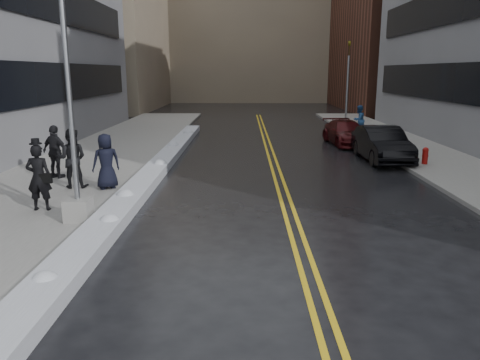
{
  "coord_description": "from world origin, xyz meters",
  "views": [
    {
      "loc": [
        1.16,
        -10.02,
        4.07
      ],
      "look_at": [
        1.05,
        1.88,
        1.3
      ],
      "focal_mm": 35.0,
      "sensor_mm": 36.0,
      "label": 1
    }
  ],
  "objects_px": {
    "fire_hydrant": "(425,155)",
    "pedestrian_c": "(106,161)",
    "car_maroon": "(346,133)",
    "lamppost": "(72,132)",
    "pedestrian_b": "(72,158)",
    "pedestrian_fedora": "(39,178)",
    "pedestrian_d": "(56,152)",
    "pedestrian_east": "(359,120)",
    "car_black": "(382,144)",
    "traffic_signal": "(348,81)"
  },
  "relations": [
    {
      "from": "lamppost",
      "to": "pedestrian_d",
      "type": "bearing_deg",
      "value": 116.74
    },
    {
      "from": "traffic_signal",
      "to": "pedestrian_b",
      "type": "xyz_separation_m",
      "value": [
        -13.24,
        -18.33,
        -2.24
      ]
    },
    {
      "from": "lamppost",
      "to": "pedestrian_c",
      "type": "height_order",
      "value": "lamppost"
    },
    {
      "from": "pedestrian_b",
      "to": "pedestrian_d",
      "type": "distance_m",
      "value": 1.86
    },
    {
      "from": "fire_hydrant",
      "to": "pedestrian_east",
      "type": "xyz_separation_m",
      "value": [
        -0.53,
        9.89,
        0.52
      ]
    },
    {
      "from": "fire_hydrant",
      "to": "car_black",
      "type": "distance_m",
      "value": 2.07
    },
    {
      "from": "traffic_signal",
      "to": "fire_hydrant",
      "type": "bearing_deg",
      "value": -87.95
    },
    {
      "from": "pedestrian_c",
      "to": "pedestrian_d",
      "type": "relative_size",
      "value": 0.95
    },
    {
      "from": "fire_hydrant",
      "to": "pedestrian_c",
      "type": "xyz_separation_m",
      "value": [
        -12.53,
        -4.48,
        0.55
      ]
    },
    {
      "from": "lamppost",
      "to": "pedestrian_b",
      "type": "relative_size",
      "value": 3.75
    },
    {
      "from": "pedestrian_fedora",
      "to": "lamppost",
      "type": "bearing_deg",
      "value": 142.38
    },
    {
      "from": "car_black",
      "to": "pedestrian_east",
      "type": "bearing_deg",
      "value": 82.34
    },
    {
      "from": "car_black",
      "to": "pedestrian_b",
      "type": "bearing_deg",
      "value": -156.09
    },
    {
      "from": "lamppost",
      "to": "pedestrian_d",
      "type": "xyz_separation_m",
      "value": [
        -2.59,
        5.14,
        -1.39
      ]
    },
    {
      "from": "pedestrian_b",
      "to": "fire_hydrant",
      "type": "bearing_deg",
      "value": -165.72
    },
    {
      "from": "pedestrian_c",
      "to": "pedestrian_d",
      "type": "height_order",
      "value": "pedestrian_d"
    },
    {
      "from": "pedestrian_d",
      "to": "lamppost",
      "type": "bearing_deg",
      "value": 140.62
    },
    {
      "from": "fire_hydrant",
      "to": "pedestrian_east",
      "type": "relative_size",
      "value": 0.4
    },
    {
      "from": "lamppost",
      "to": "pedestrian_east",
      "type": "xyz_separation_m",
      "value": [
        11.77,
        17.89,
        -1.47
      ]
    },
    {
      "from": "lamppost",
      "to": "car_black",
      "type": "distance_m",
      "value": 14.42
    },
    {
      "from": "pedestrian_fedora",
      "to": "pedestrian_d",
      "type": "distance_m",
      "value": 4.34
    },
    {
      "from": "pedestrian_fedora",
      "to": "pedestrian_c",
      "type": "distance_m",
      "value": 2.82
    },
    {
      "from": "pedestrian_east",
      "to": "car_black",
      "type": "bearing_deg",
      "value": 47.94
    },
    {
      "from": "pedestrian_east",
      "to": "fire_hydrant",
      "type": "bearing_deg",
      "value": 57.52
    },
    {
      "from": "traffic_signal",
      "to": "lamppost",
      "type": "bearing_deg",
      "value": -118.21
    },
    {
      "from": "traffic_signal",
      "to": "pedestrian_b",
      "type": "height_order",
      "value": "traffic_signal"
    },
    {
      "from": "traffic_signal",
      "to": "car_black",
      "type": "bearing_deg",
      "value": -94.54
    },
    {
      "from": "pedestrian_c",
      "to": "pedestrian_east",
      "type": "xyz_separation_m",
      "value": [
        12.0,
        14.38,
        -0.03
      ]
    },
    {
      "from": "pedestrian_b",
      "to": "car_black",
      "type": "xyz_separation_m",
      "value": [
        12.24,
        5.73,
        -0.36
      ]
    },
    {
      "from": "pedestrian_b",
      "to": "pedestrian_fedora",
      "type": "bearing_deg",
      "value": 87.28
    },
    {
      "from": "car_maroon",
      "to": "traffic_signal",
      "type": "bearing_deg",
      "value": 73.55
    },
    {
      "from": "pedestrian_c",
      "to": "traffic_signal",
      "type": "bearing_deg",
      "value": -152.4
    },
    {
      "from": "fire_hydrant",
      "to": "traffic_signal",
      "type": "bearing_deg",
      "value": 92.05
    },
    {
      "from": "traffic_signal",
      "to": "pedestrian_b",
      "type": "relative_size",
      "value": 2.95
    },
    {
      "from": "fire_hydrant",
      "to": "pedestrian_c",
      "type": "relative_size",
      "value": 0.39
    },
    {
      "from": "pedestrian_c",
      "to": "pedestrian_d",
      "type": "bearing_deg",
      "value": -63.86
    },
    {
      "from": "lamppost",
      "to": "pedestrian_d",
      "type": "distance_m",
      "value": 5.92
    },
    {
      "from": "pedestrian_fedora",
      "to": "pedestrian_b",
      "type": "bearing_deg",
      "value": -93.22
    },
    {
      "from": "pedestrian_b",
      "to": "traffic_signal",
      "type": "bearing_deg",
      "value": -129.04
    },
    {
      "from": "pedestrian_c",
      "to": "pedestrian_b",
      "type": "bearing_deg",
      "value": -36.72
    },
    {
      "from": "pedestrian_b",
      "to": "pedestrian_d",
      "type": "xyz_separation_m",
      "value": [
        -1.15,
        1.46,
        -0.02
      ]
    },
    {
      "from": "pedestrian_d",
      "to": "car_maroon",
      "type": "bearing_deg",
      "value": -120.12
    },
    {
      "from": "pedestrian_d",
      "to": "car_maroon",
      "type": "height_order",
      "value": "pedestrian_d"
    },
    {
      "from": "fire_hydrant",
      "to": "traffic_signal",
      "type": "distance_m",
      "value": 14.3
    },
    {
      "from": "traffic_signal",
      "to": "pedestrian_c",
      "type": "xyz_separation_m",
      "value": [
        -12.03,
        -18.48,
        -2.31
      ]
    },
    {
      "from": "pedestrian_fedora",
      "to": "pedestrian_c",
      "type": "height_order",
      "value": "pedestrian_fedora"
    },
    {
      "from": "pedestrian_fedora",
      "to": "car_black",
      "type": "xyz_separation_m",
      "value": [
        12.22,
        8.45,
        -0.31
      ]
    },
    {
      "from": "pedestrian_d",
      "to": "car_black",
      "type": "xyz_separation_m",
      "value": [
        13.39,
        4.27,
        -0.34
      ]
    },
    {
      "from": "pedestrian_c",
      "to": "car_maroon",
      "type": "distance_m",
      "value": 15.15
    },
    {
      "from": "pedestrian_c",
      "to": "car_maroon",
      "type": "xyz_separation_m",
      "value": [
        10.47,
        10.94,
        -0.42
      ]
    }
  ]
}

